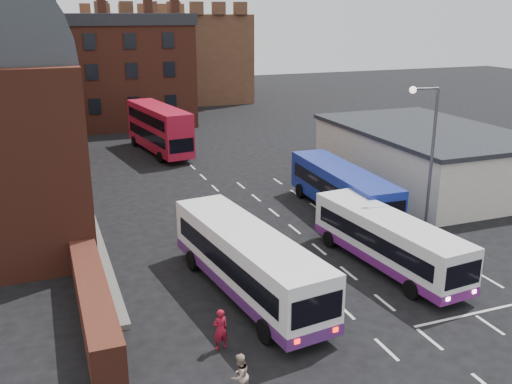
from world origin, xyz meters
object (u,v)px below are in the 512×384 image
object	(u,v)px
bus_white_inbound	(388,238)
bus_blue	(342,187)
bus_red_double	(159,128)
bus_white_outbound	(247,258)
pedestrian_red	(220,329)
pedestrian_beige	(240,375)
street_lamp	(428,148)

from	to	relation	value
bus_white_inbound	bus_blue	xyz separation A→B (m)	(1.88, 8.00, 0.14)
bus_white_inbound	bus_red_double	size ratio (longest dim) A/B	0.92
bus_white_outbound	bus_blue	bearing A→B (deg)	33.74
bus_white_inbound	pedestrian_red	world-z (taller)	bus_white_inbound
bus_white_outbound	pedestrian_beige	world-z (taller)	bus_white_outbound
street_lamp	pedestrian_red	size ratio (longest dim) A/B	5.12
bus_white_outbound	bus_blue	xyz separation A→B (m)	(9.41, 8.17, -0.06)
pedestrian_beige	street_lamp	bearing A→B (deg)	-175.75
bus_blue	bus_red_double	distance (m)	21.69
bus_white_inbound	bus_red_double	bearing A→B (deg)	-84.42
street_lamp	bus_white_inbound	bearing A→B (deg)	-145.32
bus_white_inbound	bus_blue	size ratio (longest dim) A/B	0.93
bus_blue	bus_red_double	world-z (taller)	bus_red_double
bus_white_inbound	pedestrian_beige	distance (m)	12.41
bus_blue	pedestrian_beige	world-z (taller)	bus_blue
bus_red_double	pedestrian_beige	distance (m)	35.60
bus_blue	pedestrian_red	xyz separation A→B (m)	(-11.92, -11.99, -0.89)
bus_blue	pedestrian_beige	distance (m)	19.26
bus_white_inbound	street_lamp	bearing A→B (deg)	-150.92
bus_red_double	pedestrian_red	world-z (taller)	bus_red_double
bus_white_inbound	street_lamp	distance (m)	6.23
street_lamp	bus_blue	bearing A→B (deg)	114.28
bus_white_outbound	bus_blue	size ratio (longest dim) A/B	1.05
bus_blue	pedestrian_red	size ratio (longest dim) A/B	6.44
bus_blue	street_lamp	bearing A→B (deg)	115.86
bus_red_double	bus_white_inbound	bearing A→B (deg)	92.87
pedestrian_beige	bus_white_inbound	bearing A→B (deg)	-175.98
bus_white_outbound	pedestrian_beige	xyz separation A→B (m)	(-2.75, -6.73, -1.01)
bus_white_inbound	bus_red_double	distance (m)	28.91
bus_blue	pedestrian_red	distance (m)	16.93
bus_red_double	pedestrian_red	size ratio (longest dim) A/B	6.51
pedestrian_red	pedestrian_beige	distance (m)	2.93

